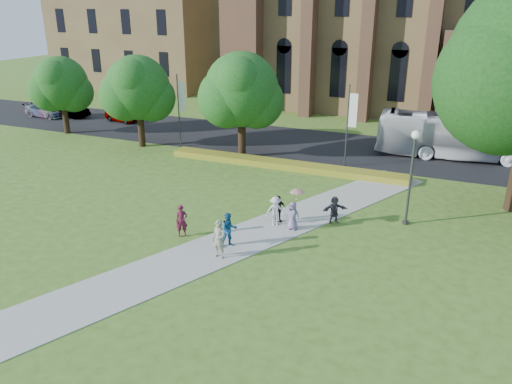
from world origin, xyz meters
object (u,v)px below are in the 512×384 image
at_px(streetlamp, 412,167).
at_px(car_2, 45,110).
at_px(car_0, 122,115).
at_px(tour_coach, 461,136).
at_px(car_1, 68,110).
at_px(pedestrian_0, 182,221).

bearing_deg(streetlamp, car_2, 161.32).
distance_m(car_0, car_2, 8.93).
xyz_separation_m(streetlamp, car_2, (-38.54, 13.03, -2.60)).
height_order(tour_coach, car_1, tour_coach).
bearing_deg(streetlamp, tour_coach, 81.45).
relative_size(car_0, pedestrian_0, 2.35).
relative_size(streetlamp, car_1, 1.18).
distance_m(tour_coach, car_1, 38.26).
bearing_deg(car_2, tour_coach, -85.33).
relative_size(tour_coach, pedestrian_0, 7.49).
bearing_deg(car_1, car_2, 99.65).
height_order(tour_coach, car_0, tour_coach).
height_order(streetlamp, car_2, streetlamp).
xyz_separation_m(streetlamp, tour_coach, (2.14, 14.22, -1.52)).
bearing_deg(car_0, tour_coach, -79.16).
relative_size(car_2, pedestrian_0, 2.78).
distance_m(streetlamp, car_0, 33.10).
distance_m(car_1, pedestrian_0, 32.44).
height_order(streetlamp, tour_coach, streetlamp).
bearing_deg(tour_coach, car_2, 85.99).
relative_size(tour_coach, car_2, 2.70).
relative_size(tour_coach, car_0, 3.20).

